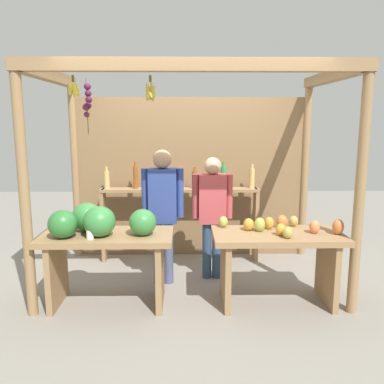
% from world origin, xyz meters
% --- Properties ---
extents(ground_plane, '(12.00, 12.00, 0.00)m').
position_xyz_m(ground_plane, '(0.00, 0.00, 0.00)').
color(ground_plane, gray).
rests_on(ground_plane, ground).
extents(market_stall, '(3.30, 1.88, 2.45)m').
position_xyz_m(market_stall, '(-0.01, 0.43, 1.41)').
color(market_stall, '#99754C').
rests_on(market_stall, ground).
extents(fruit_counter_left, '(1.34, 0.65, 1.07)m').
position_xyz_m(fruit_counter_left, '(-0.92, -0.68, 0.73)').
color(fruit_counter_left, '#99754C').
rests_on(fruit_counter_left, ground).
extents(fruit_counter_right, '(1.34, 0.65, 0.92)m').
position_xyz_m(fruit_counter_right, '(0.88, -0.66, 0.58)').
color(fruit_counter_right, '#99754C').
rests_on(fruit_counter_right, ground).
extents(bottle_shelf_unit, '(2.12, 0.22, 1.36)m').
position_xyz_m(bottle_shelf_unit, '(-0.14, 0.66, 0.80)').
color(bottle_shelf_unit, '#99754C').
rests_on(bottle_shelf_unit, ground).
extents(vendor_man, '(0.48, 0.21, 1.58)m').
position_xyz_m(vendor_man, '(-0.33, -0.12, 0.94)').
color(vendor_man, '#4E587B').
rests_on(vendor_man, ground).
extents(vendor_woman, '(0.48, 0.20, 1.48)m').
position_xyz_m(vendor_woman, '(0.24, 0.03, 0.87)').
color(vendor_woman, navy).
rests_on(vendor_woman, ground).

